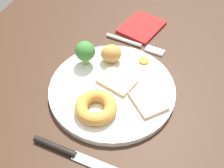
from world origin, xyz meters
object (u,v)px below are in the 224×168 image
at_px(yorkshire_pudding, 96,107).
at_px(broccoli_floret, 85,52).
at_px(roast_potato_left, 111,54).
at_px(folded_napkin, 142,27).
at_px(fork, 136,44).
at_px(carrot_coin_front, 144,61).
at_px(knife, 71,154).
at_px(meat_slice_under, 148,101).
at_px(dinner_plate, 112,89).
at_px(meat_slice_main, 117,81).

height_order(yorkshire_pudding, broccoli_floret, broccoli_floret).
relative_size(roast_potato_left, folded_napkin, 0.42).
bearing_deg(fork, carrot_coin_front, -52.91).
xyz_separation_m(broccoli_floret, folded_napkin, (-0.18, 0.07, -0.04)).
relative_size(knife, folded_napkin, 1.68).
distance_m(broccoli_floret, fork, 0.15).
height_order(meat_slice_under, roast_potato_left, roast_potato_left).
relative_size(roast_potato_left, carrot_coin_front, 1.95).
relative_size(meat_slice_under, yorkshire_pudding, 0.83).
distance_m(dinner_plate, knife, 0.16).
relative_size(dinner_plate, fork, 1.73).
height_order(yorkshire_pudding, knife, yorkshire_pudding).
bearing_deg(meat_slice_main, roast_potato_left, -147.81).
relative_size(meat_slice_main, fork, 0.48).
bearing_deg(fork, roast_potato_left, -105.52).
xyz_separation_m(carrot_coin_front, fork, (-0.06, -0.04, -0.01)).
relative_size(roast_potato_left, fork, 0.31).
relative_size(yorkshire_pudding, carrot_coin_front, 3.46).
distance_m(roast_potato_left, folded_napkin, 0.16).
height_order(roast_potato_left, knife, roast_potato_left).
bearing_deg(folded_napkin, yorkshire_pudding, 0.73).
distance_m(broccoli_floret, folded_napkin, 0.20).
height_order(broccoli_floret, knife, broccoli_floret).
bearing_deg(broccoli_floret, roast_potato_left, 119.34).
bearing_deg(carrot_coin_front, broccoli_floret, -66.05).
height_order(dinner_plate, folded_napkin, dinner_plate).
distance_m(meat_slice_main, fork, 0.14).
relative_size(roast_potato_left, knife, 0.25).
relative_size(dinner_plate, knife, 1.43).
relative_size(fork, folded_napkin, 1.39).
xyz_separation_m(meat_slice_under, yorkshire_pudding, (0.06, -0.09, 0.01)).
relative_size(meat_slice_main, broccoli_floret, 1.29).
bearing_deg(meat_slice_under, fork, -154.36).
bearing_deg(knife, roast_potato_left, 96.31).
bearing_deg(yorkshire_pudding, knife, -4.02).
relative_size(meat_slice_main, meat_slice_under, 1.07).
height_order(roast_potato_left, fork, roast_potato_left).
bearing_deg(carrot_coin_front, meat_slice_under, 21.81).
bearing_deg(knife, dinner_plate, 87.42).
bearing_deg(folded_napkin, carrot_coin_front, 19.92).
relative_size(dinner_plate, yorkshire_pudding, 3.20).
bearing_deg(roast_potato_left, meat_slice_under, 53.26).
height_order(knife, folded_napkin, knife).
relative_size(meat_slice_under, broccoli_floret, 1.21).
bearing_deg(knife, folded_napkin, 91.28).
relative_size(yorkshire_pudding, folded_napkin, 0.75).
bearing_deg(roast_potato_left, meat_slice_main, 32.19).
relative_size(carrot_coin_front, folded_napkin, 0.22).
relative_size(meat_slice_main, knife, 0.40).
relative_size(meat_slice_under, roast_potato_left, 1.48).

